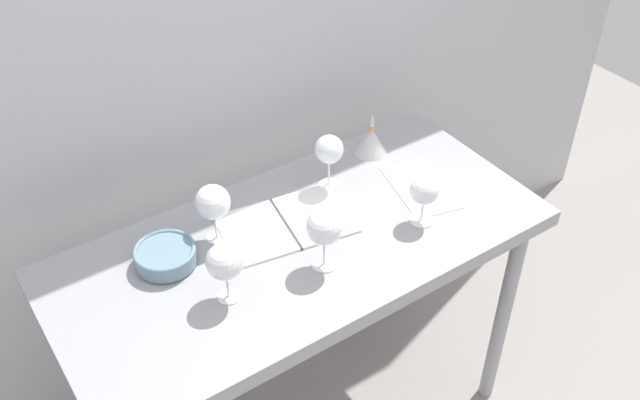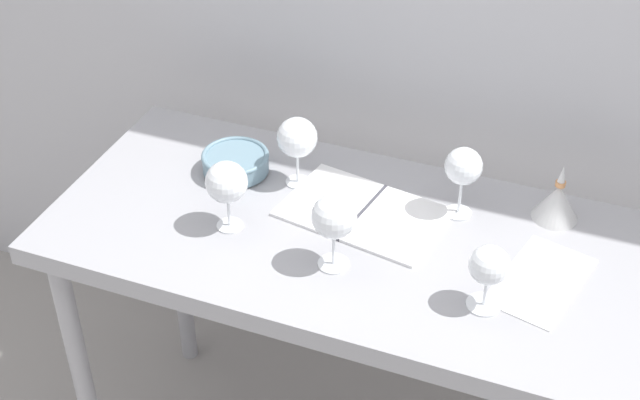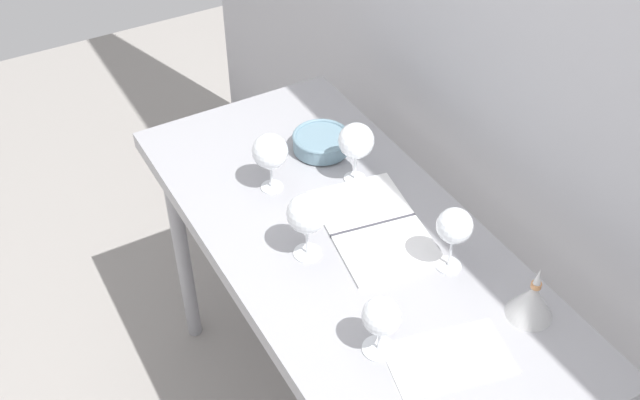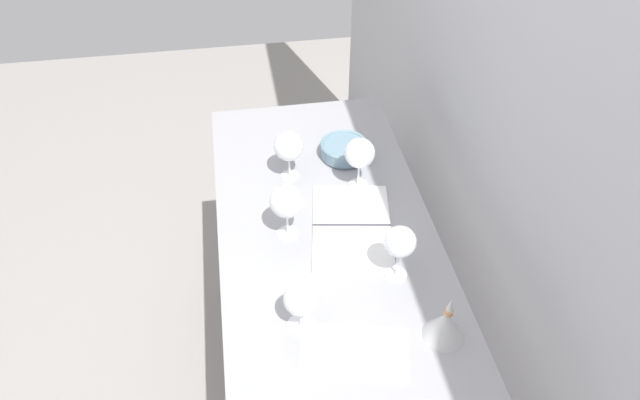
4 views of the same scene
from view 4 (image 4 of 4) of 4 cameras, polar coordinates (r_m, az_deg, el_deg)
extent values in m
plane|color=gray|center=(2.48, 0.64, -17.80)|extent=(6.00, 6.00, 0.00)
cube|color=#B7B7BC|center=(1.65, 18.22, 9.10)|extent=(3.80, 0.04, 2.60)
cube|color=#97979C|center=(1.77, 0.86, -3.36)|extent=(1.40, 0.64, 0.04)
cube|color=#97979C|center=(1.77, -9.65, -4.66)|extent=(1.40, 0.01, 0.05)
cylinder|color=#97979C|center=(2.53, -7.58, -1.00)|extent=(0.05, 0.05, 0.86)
cylinder|color=#97979C|center=(2.58, 3.98, 0.28)|extent=(0.05, 0.05, 0.86)
cylinder|color=white|center=(1.95, -2.98, 2.38)|extent=(0.06, 0.06, 0.00)
cylinder|color=white|center=(1.92, -3.02, 3.34)|extent=(0.01, 0.01, 0.08)
sphere|color=white|center=(1.87, -3.11, 5.28)|extent=(0.10, 0.10, 0.10)
cylinder|color=maroon|center=(1.88, -3.09, 4.87)|extent=(0.07, 0.07, 0.03)
cylinder|color=white|center=(1.65, 7.42, -7.26)|extent=(0.06, 0.06, 0.00)
cylinder|color=white|center=(1.61, 7.58, -6.13)|extent=(0.01, 0.01, 0.09)
sphere|color=white|center=(1.55, 7.85, -4.06)|extent=(0.09, 0.09, 0.09)
cylinder|color=maroon|center=(1.56, 7.80, -4.45)|extent=(0.06, 0.06, 0.02)
cylinder|color=white|center=(1.53, -1.87, -12.18)|extent=(0.07, 0.07, 0.00)
cylinder|color=white|center=(1.50, -1.91, -11.35)|extent=(0.01, 0.01, 0.07)
sphere|color=white|center=(1.44, -1.97, -9.68)|extent=(0.08, 0.08, 0.08)
cylinder|color=maroon|center=(1.46, -1.96, -10.03)|extent=(0.06, 0.06, 0.03)
cylinder|color=white|center=(1.74, -3.14, -3.42)|extent=(0.07, 0.07, 0.00)
cylinder|color=white|center=(1.71, -3.19, -2.34)|extent=(0.01, 0.01, 0.09)
sphere|color=white|center=(1.65, -3.30, -0.23)|extent=(0.10, 0.10, 0.10)
cylinder|color=maroon|center=(1.67, -3.28, -0.66)|extent=(0.07, 0.07, 0.02)
cylinder|color=white|center=(1.92, 3.73, 1.53)|extent=(0.06, 0.06, 0.00)
cylinder|color=white|center=(1.89, 3.79, 2.57)|extent=(0.01, 0.01, 0.09)
sphere|color=white|center=(1.83, 3.91, 4.61)|extent=(0.10, 0.10, 0.10)
cylinder|color=maroon|center=(1.84, 3.89, 4.19)|extent=(0.07, 0.07, 0.02)
cube|color=white|center=(1.83, 3.02, -0.57)|extent=(0.22, 0.26, 0.01)
cube|color=white|center=(1.70, 3.24, -4.77)|extent=(0.22, 0.26, 0.01)
cube|color=#3F3F47|center=(1.77, 3.13, -2.59)|extent=(0.05, 0.23, 0.01)
cube|color=white|center=(1.49, 3.29, -14.58)|extent=(0.21, 0.29, 0.00)
cylinder|color=beige|center=(2.03, 2.37, 4.40)|extent=(0.14, 0.14, 0.01)
cylinder|color=slate|center=(2.02, 2.39, 4.96)|extent=(0.16, 0.16, 0.04)
torus|color=slate|center=(2.01, 2.41, 5.45)|extent=(0.17, 0.17, 0.01)
cone|color=silver|center=(1.51, 12.20, -11.80)|extent=(0.11, 0.11, 0.09)
cylinder|color=#C17F4C|center=(1.47, 12.48, -10.63)|extent=(0.02, 0.02, 0.01)
cone|color=silver|center=(1.45, 12.64, -9.97)|extent=(0.02, 0.02, 0.04)
camera|label=1|loc=(2.29, -47.24, 35.20)|focal=41.01mm
camera|label=2|loc=(1.49, -77.34, 14.44)|focal=51.25mm
camera|label=3|loc=(0.54, -98.89, 4.94)|focal=42.59mm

